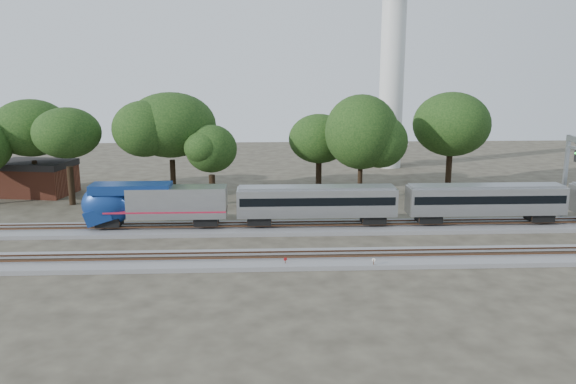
# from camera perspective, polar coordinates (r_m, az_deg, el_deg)

# --- Properties ---
(ground) EXTENTS (160.00, 160.00, 0.00)m
(ground) POSITION_cam_1_polar(r_m,az_deg,el_deg) (53.30, -5.53, -5.70)
(ground) COLOR #383328
(ground) RESTS_ON ground
(track_far) EXTENTS (160.00, 5.00, 0.73)m
(track_far) POSITION_cam_1_polar(r_m,az_deg,el_deg) (58.97, -5.25, -3.72)
(track_far) COLOR slate
(track_far) RESTS_ON ground
(track_near) EXTENTS (160.00, 5.00, 0.73)m
(track_near) POSITION_cam_1_polar(r_m,az_deg,el_deg) (49.45, -5.77, -6.90)
(track_near) COLOR slate
(track_near) RESTS_ON ground
(switch_stand_red) EXTENTS (0.29, 0.11, 0.92)m
(switch_stand_red) POSITION_cam_1_polar(r_m,az_deg,el_deg) (47.77, -0.27, -7.05)
(switch_stand_red) COLOR #512D19
(switch_stand_red) RESTS_ON ground
(switch_stand_white) EXTENTS (0.31, 0.12, 0.99)m
(switch_stand_white) POSITION_cam_1_polar(r_m,az_deg,el_deg) (47.94, 8.69, -7.06)
(switch_stand_white) COLOR #512D19
(switch_stand_white) RESTS_ON ground
(switch_lever) EXTENTS (0.58, 0.48, 0.30)m
(switch_lever) POSITION_cam_1_polar(r_m,az_deg,el_deg) (47.99, 0.74, -7.51)
(switch_lever) COLOR #512D19
(switch_lever) RESTS_ON ground
(brick_building) EXTENTS (10.50, 8.25, 4.54)m
(brick_building) POSITION_cam_1_polar(r_m,az_deg,el_deg) (82.61, -24.28, 1.34)
(brick_building) COLOR brown
(brick_building) RESTS_ON ground
(tree_1) EXTENTS (9.32, 9.32, 13.14)m
(tree_1) POSITION_cam_1_polar(r_m,az_deg,el_deg) (79.46, -24.64, 5.93)
(tree_1) COLOR black
(tree_1) RESTS_ON ground
(tree_2) EXTENTS (9.09, 9.09, 12.82)m
(tree_2) POSITION_cam_1_polar(r_m,az_deg,el_deg) (73.60, -21.55, 5.59)
(tree_2) COLOR black
(tree_2) RESTS_ON ground
(tree_3) EXTENTS (9.81, 9.81, 13.83)m
(tree_3) POSITION_cam_1_polar(r_m,az_deg,el_deg) (72.68, -11.82, 6.67)
(tree_3) COLOR black
(tree_3) RESTS_ON ground
(tree_4) EXTENTS (7.16, 7.16, 10.10)m
(tree_4) POSITION_cam_1_polar(r_m,az_deg,el_deg) (69.14, -7.82, 4.36)
(tree_4) COLOR black
(tree_4) RESTS_ON ground
(tree_5) EXTENTS (7.35, 7.35, 10.36)m
(tree_5) POSITION_cam_1_polar(r_m,az_deg,el_deg) (77.31, 3.18, 5.42)
(tree_5) COLOR black
(tree_5) RESTS_ON ground
(tree_6) EXTENTS (8.95, 8.95, 12.61)m
(tree_6) POSITION_cam_1_polar(r_m,az_deg,el_deg) (71.54, 7.46, 6.06)
(tree_6) COLOR black
(tree_6) RESTS_ON ground
(tree_7) EXTENTS (9.42, 9.42, 13.28)m
(tree_7) POSITION_cam_1_polar(r_m,az_deg,el_deg) (79.49, 16.27, 6.62)
(tree_7) COLOR black
(tree_7) RESTS_ON ground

